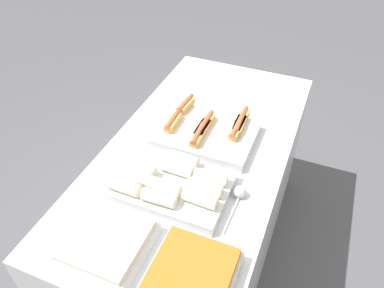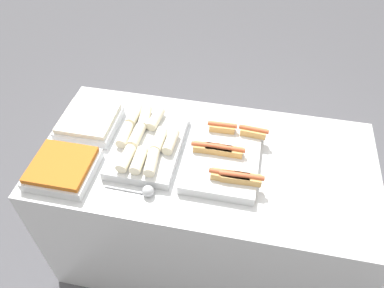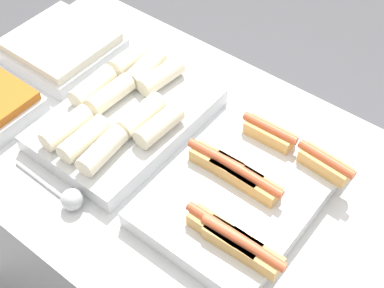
% 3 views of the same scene
% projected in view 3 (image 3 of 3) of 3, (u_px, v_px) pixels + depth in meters
% --- Properties ---
extents(counter, '(1.62, 0.81, 0.86)m').
position_uv_depth(counter, '(210.00, 265.00, 1.62)').
color(counter, silver).
rests_on(counter, ground_plane).
extents(tray_hotdogs, '(0.37, 0.48, 0.10)m').
position_uv_depth(tray_hotdogs, '(244.00, 189.00, 1.23)').
color(tray_hotdogs, silver).
rests_on(tray_hotdogs, counter).
extents(tray_wraps, '(0.32, 0.46, 0.10)m').
position_uv_depth(tray_wraps, '(125.00, 114.00, 1.38)').
color(tray_wraps, silver).
rests_on(tray_wraps, counter).
extents(tray_side_back, '(0.29, 0.28, 0.07)m').
position_uv_depth(tray_side_back, '(62.00, 47.00, 1.57)').
color(tray_side_back, silver).
rests_on(tray_side_back, counter).
extents(serving_spoon_near, '(0.23, 0.05, 0.05)m').
position_uv_depth(serving_spoon_near, '(68.00, 198.00, 1.23)').
color(serving_spoon_near, '#B2B5BA').
rests_on(serving_spoon_near, counter).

